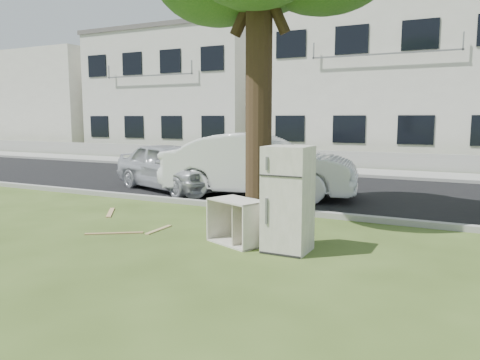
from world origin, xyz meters
The scene contains 16 objects.
ground centered at (0.00, 0.00, 0.00)m, with size 120.00×120.00×0.00m, color #394D1B.
road centered at (0.00, 6.00, 0.01)m, with size 120.00×7.00×0.01m, color black.
kerb_near centered at (0.00, 2.45, 0.00)m, with size 120.00×0.18×0.12m, color gray.
kerb_far centered at (0.00, 9.55, 0.00)m, with size 120.00×0.18×0.12m, color gray.
sidewalk centered at (0.00, 11.00, 0.01)m, with size 120.00×2.80×0.01m, color gray.
low_wall centered at (0.00, 12.60, 0.35)m, with size 120.00×0.15×0.70m, color gray.
townhouse_left centered at (-12.00, 17.50, 3.52)m, with size 10.20×8.16×7.04m.
townhouse_center centered at (0.00, 17.50, 3.72)m, with size 11.22×8.16×7.44m.
filler_left centered at (-26.00, 18.00, 3.20)m, with size 16.00×9.00×6.40m, color silver.
fridge centered at (1.04, -0.26, 0.83)m, with size 0.68×0.63×1.66m, color silver.
cabinet centered at (0.13, -0.20, 0.37)m, with size 0.95×0.59×0.74m, color silver.
plank_a centered at (-2.16, -0.64, 0.01)m, with size 1.04×0.09×0.02m, color #9D7C4B.
plank_b centered at (-3.51, 0.76, 0.01)m, with size 0.99×0.10×0.02m, color tan.
plank_c centered at (-1.60, -0.05, 0.01)m, with size 0.76×0.09×0.02m, color tan.
car_center centered at (-1.48, 4.23, 0.84)m, with size 1.78×5.10×1.68m, color silver.
car_left centered at (-4.25, 4.14, 0.69)m, with size 1.64×4.07×1.39m, color #BBBDC3.
Camera 1 is at (3.61, -7.01, 2.09)m, focal length 35.00 mm.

